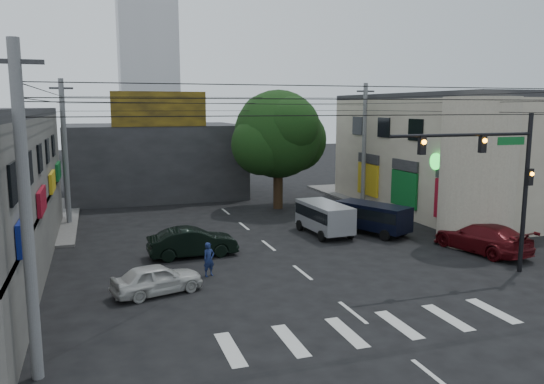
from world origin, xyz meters
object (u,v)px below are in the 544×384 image
utility_pole_far_right (364,145)px  white_compact (157,279)px  navy_van (372,219)px  street_tree (278,134)px  utility_pole_near_left (26,216)px  traffic_officer (209,259)px  utility_pole_far_left (65,153)px  traffic_gantry (497,168)px  maroon_sedan (482,237)px  silver_minivan (324,219)px  dark_sedan (193,242)px

utility_pole_far_right → white_compact: 22.87m
navy_van → street_tree: bearing=-8.5°
white_compact → street_tree: bearing=-48.5°
utility_pole_near_left → traffic_officer: size_ratio=6.02×
white_compact → utility_pole_near_left: bearing=131.3°
utility_pole_near_left → utility_pole_far_left: size_ratio=1.00×
street_tree → utility_pole_far_right: utility_pole_far_right is taller
traffic_gantry → utility_pole_far_right: 17.21m
traffic_gantry → utility_pole_near_left: size_ratio=0.78×
utility_pole_far_right → maroon_sedan: (-0.39, -13.68, -3.83)m
white_compact → silver_minivan: (10.48, 7.08, 0.31)m
utility_pole_near_left → maroon_sedan: (20.61, 6.82, -3.83)m
traffic_gantry → silver_minivan: size_ratio=1.63×
street_tree → white_compact: (-10.57, -15.70, -4.85)m
utility_pole_far_left → utility_pole_far_right: size_ratio=1.00×
street_tree → traffic_officer: street_tree is taller
utility_pole_far_left → dark_sedan: size_ratio=2.05×
white_compact → maroon_sedan: size_ratio=0.69×
utility_pole_far_left → street_tree: bearing=3.9°
utility_pole_far_right → navy_van: (-3.81, -8.35, -3.70)m
white_compact → navy_van: navy_van is taller
maroon_sedan → navy_van: 6.33m
dark_sedan → white_compact: dark_sedan is taller
street_tree → traffic_gantry: 18.42m
utility_pole_far_right → navy_van: size_ratio=1.91×
street_tree → utility_pole_far_left: utility_pole_far_left is taller
street_tree → traffic_officer: 16.97m
utility_pole_far_right → traffic_officer: size_ratio=6.02×
maroon_sedan → traffic_officer: size_ratio=3.67×
dark_sedan → silver_minivan: (8.18, 2.15, 0.20)m
traffic_gantry → maroon_sedan: traffic_gantry is taller
street_tree → silver_minivan: (-0.09, -8.62, -4.54)m
traffic_gantry → white_compact: (-14.40, 2.31, -4.21)m
utility_pole_far_left → white_compact: utility_pole_far_left is taller
utility_pole_near_left → street_tree: bearing=56.0°
maroon_sedan → silver_minivan: bearing=-54.8°
street_tree → silver_minivan: bearing=-90.6°
utility_pole_far_left → navy_van: bearing=-25.9°
maroon_sedan → silver_minivan: silver_minivan is taller
utility_pole_far_right → traffic_officer: 20.03m
traffic_gantry → traffic_officer: bearing=162.0°
utility_pole_far_right → traffic_officer: (-14.63, -13.13, -3.84)m
traffic_gantry → utility_pole_far_left: 25.00m
utility_pole_far_left → silver_minivan: 16.71m
utility_pole_far_left → silver_minivan: bearing=-27.9°
utility_pole_far_left → navy_van: (17.19, -8.35, -3.70)m
utility_pole_near_left → traffic_officer: 10.47m
traffic_gantry → silver_minivan: bearing=112.6°
navy_van → maroon_sedan: bearing=-171.9°
traffic_gantry → utility_pole_near_left: bearing=-169.2°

